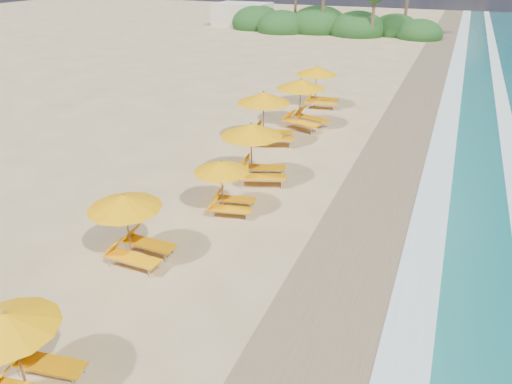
# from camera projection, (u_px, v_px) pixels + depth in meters

# --- Properties ---
(ground) EXTENTS (160.00, 160.00, 0.00)m
(ground) POSITION_uv_depth(u_px,v_px,m) (256.00, 223.00, 16.37)
(ground) COLOR #D2B27B
(ground) RESTS_ON ground
(wet_sand) EXTENTS (4.00, 160.00, 0.01)m
(wet_sand) POSITION_uv_depth(u_px,v_px,m) (373.00, 248.00, 14.98)
(wet_sand) COLOR #8E7554
(wet_sand) RESTS_ON ground
(surf_foam) EXTENTS (4.00, 160.00, 0.01)m
(surf_foam) POSITION_uv_depth(u_px,v_px,m) (465.00, 266.00, 14.04)
(surf_foam) COLOR white
(surf_foam) RESTS_ON ground
(station_2) EXTENTS (2.45, 2.33, 2.06)m
(station_2) POSITION_uv_depth(u_px,v_px,m) (21.00, 347.00, 9.61)
(station_2) COLOR olive
(station_2) RESTS_ON ground
(station_3) EXTENTS (2.37, 2.18, 2.21)m
(station_3) POSITION_uv_depth(u_px,v_px,m) (132.00, 224.00, 13.89)
(station_3) COLOR olive
(station_3) RESTS_ON ground
(station_4) EXTENTS (2.45, 2.36, 2.00)m
(station_4) POSITION_uv_depth(u_px,v_px,m) (226.00, 183.00, 16.63)
(station_4) COLOR olive
(station_4) RESTS_ON ground
(station_5) EXTENTS (3.23, 3.18, 2.51)m
(station_5) POSITION_uv_depth(u_px,v_px,m) (256.00, 149.00, 18.83)
(station_5) COLOR olive
(station_5) RESTS_ON ground
(station_6) EXTENTS (3.38, 3.33, 2.62)m
(station_6) POSITION_uv_depth(u_px,v_px,m) (268.00, 114.00, 22.74)
(station_6) COLOR olive
(station_6) RESTS_ON ground
(station_7) EXTENTS (3.33, 3.24, 2.63)m
(station_7) POSITION_uv_depth(u_px,v_px,m) (303.00, 100.00, 24.97)
(station_7) COLOR olive
(station_7) RESTS_ON ground
(station_8) EXTENTS (2.94, 2.79, 2.50)m
(station_8) POSITION_uv_depth(u_px,v_px,m) (319.00, 84.00, 28.49)
(station_8) COLOR olive
(station_8) RESTS_ON ground
(treeline) EXTENTS (25.80, 8.80, 9.74)m
(treeline) POSITION_uv_depth(u_px,v_px,m) (326.00, 24.00, 56.97)
(treeline) COLOR #163D14
(treeline) RESTS_ON ground
(beach_building) EXTENTS (7.00, 5.00, 2.80)m
(beach_building) POSITION_uv_depth(u_px,v_px,m) (243.00, 14.00, 63.01)
(beach_building) COLOR beige
(beach_building) RESTS_ON ground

